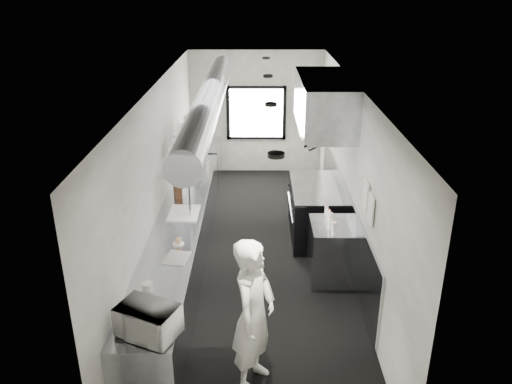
{
  "coord_description": "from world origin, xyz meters",
  "views": [
    {
      "loc": [
        0.03,
        -7.46,
        4.29
      ],
      "look_at": [
        0.01,
        -0.2,
        1.21
      ],
      "focal_mm": 35.98,
      "sensor_mm": 36.0,
      "label": 1
    }
  ],
  "objects_px": {
    "plate_stack_a": "(180,149)",
    "deli_tub_a": "(132,306)",
    "plate_stack_b": "(182,143)",
    "squeeze_bottle_c": "(330,218)",
    "range": "(315,211)",
    "deli_tub_b": "(147,287)",
    "pass_shelf": "(187,148)",
    "squeeze_bottle_a": "(334,228)",
    "plate_stack_c": "(188,133)",
    "squeeze_bottle_d": "(329,215)",
    "cutting_board": "(184,213)",
    "knife_block": "(178,189)",
    "microwave": "(148,321)",
    "bottle_station": "(332,252)",
    "far_work_table": "(204,164)",
    "exhaust_hood": "(324,103)",
    "squeeze_bottle_e": "(326,211)",
    "plate_stack_d": "(190,125)",
    "squeeze_bottle_b": "(330,223)",
    "prep_counter": "(181,245)",
    "small_plate": "(178,244)",
    "line_cook": "(254,315)"
  },
  "relations": [
    {
      "from": "bottle_station",
      "to": "far_work_table",
      "type": "distance_m",
      "value": 4.53
    },
    {
      "from": "pass_shelf",
      "to": "range",
      "type": "distance_m",
      "value": 2.49
    },
    {
      "from": "pass_shelf",
      "to": "far_work_table",
      "type": "distance_m",
      "value": 2.45
    },
    {
      "from": "prep_counter",
      "to": "plate_stack_a",
      "type": "xyz_separation_m",
      "value": [
        -0.07,
        0.87,
        1.27
      ]
    },
    {
      "from": "squeeze_bottle_e",
      "to": "squeeze_bottle_a",
      "type": "bearing_deg",
      "value": -87.51
    },
    {
      "from": "prep_counter",
      "to": "small_plate",
      "type": "height_order",
      "value": "small_plate"
    },
    {
      "from": "cutting_board",
      "to": "knife_block",
      "type": "bearing_deg",
      "value": 105.46
    },
    {
      "from": "microwave",
      "to": "plate_stack_b",
      "type": "distance_m",
      "value": 3.91
    },
    {
      "from": "plate_stack_b",
      "to": "squeeze_bottle_d",
      "type": "distance_m",
      "value": 2.71
    },
    {
      "from": "far_work_table",
      "to": "line_cook",
      "type": "bearing_deg",
      "value": -79.37
    },
    {
      "from": "pass_shelf",
      "to": "plate_stack_d",
      "type": "distance_m",
      "value": 0.76
    },
    {
      "from": "microwave",
      "to": "plate_stack_c",
      "type": "bearing_deg",
      "value": 115.11
    },
    {
      "from": "pass_shelf",
      "to": "squeeze_bottle_a",
      "type": "distance_m",
      "value": 3.09
    },
    {
      "from": "plate_stack_c",
      "to": "squeeze_bottle_d",
      "type": "height_order",
      "value": "plate_stack_c"
    },
    {
      "from": "bottle_station",
      "to": "plate_stack_d",
      "type": "relative_size",
      "value": 2.57
    },
    {
      "from": "plate_stack_c",
      "to": "plate_stack_d",
      "type": "distance_m",
      "value": 0.47
    },
    {
      "from": "far_work_table",
      "to": "squeeze_bottle_e",
      "type": "xyz_separation_m",
      "value": [
        2.23,
        -3.58,
        0.53
      ]
    },
    {
      "from": "plate_stack_b",
      "to": "squeeze_bottle_c",
      "type": "height_order",
      "value": "plate_stack_b"
    },
    {
      "from": "deli_tub_b",
      "to": "squeeze_bottle_b",
      "type": "bearing_deg",
      "value": 34.22
    },
    {
      "from": "plate_stack_c",
      "to": "exhaust_hood",
      "type": "bearing_deg",
      "value": -13.59
    },
    {
      "from": "far_work_table",
      "to": "pass_shelf",
      "type": "bearing_deg",
      "value": -91.07
    },
    {
      "from": "far_work_table",
      "to": "cutting_board",
      "type": "bearing_deg",
      "value": -89.28
    },
    {
      "from": "squeeze_bottle_b",
      "to": "small_plate",
      "type": "bearing_deg",
      "value": -167.33
    },
    {
      "from": "plate_stack_a",
      "to": "deli_tub_a",
      "type": "bearing_deg",
      "value": -92.36
    },
    {
      "from": "exhaust_hood",
      "to": "plate_stack_d",
      "type": "distance_m",
      "value": 2.61
    },
    {
      "from": "squeeze_bottle_d",
      "to": "exhaust_hood",
      "type": "bearing_deg",
      "value": 89.86
    },
    {
      "from": "knife_block",
      "to": "squeeze_bottle_c",
      "type": "xyz_separation_m",
      "value": [
        2.4,
        -1.02,
        -0.04
      ]
    },
    {
      "from": "exhaust_hood",
      "to": "squeeze_bottle_e",
      "type": "relative_size",
      "value": 13.81
    },
    {
      "from": "microwave",
      "to": "cutting_board",
      "type": "distance_m",
      "value": 2.89
    },
    {
      "from": "squeeze_bottle_c",
      "to": "cutting_board",
      "type": "bearing_deg",
      "value": 171.16
    },
    {
      "from": "plate_stack_b",
      "to": "plate_stack_d",
      "type": "relative_size",
      "value": 0.9
    },
    {
      "from": "bottle_station",
      "to": "squeeze_bottle_c",
      "type": "height_order",
      "value": "squeeze_bottle_c"
    },
    {
      "from": "cutting_board",
      "to": "line_cook",
      "type": "bearing_deg",
      "value": -66.84
    },
    {
      "from": "knife_block",
      "to": "squeeze_bottle_b",
      "type": "distance_m",
      "value": 2.64
    },
    {
      "from": "bottle_station",
      "to": "deli_tub_b",
      "type": "xyz_separation_m",
      "value": [
        -2.4,
        -1.7,
        0.5
      ]
    },
    {
      "from": "bottle_station",
      "to": "knife_block",
      "type": "distance_m",
      "value": 2.72
    },
    {
      "from": "prep_counter",
      "to": "squeeze_bottle_a",
      "type": "bearing_deg",
      "value": -12.47
    },
    {
      "from": "exhaust_hood",
      "to": "squeeze_bottle_d",
      "type": "distance_m",
      "value": 1.87
    },
    {
      "from": "squeeze_bottle_d",
      "to": "squeeze_bottle_e",
      "type": "bearing_deg",
      "value": 94.73
    },
    {
      "from": "range",
      "to": "deli_tub_b",
      "type": "bearing_deg",
      "value": -126.5
    },
    {
      "from": "deli_tub_b",
      "to": "squeeze_bottle_d",
      "type": "bearing_deg",
      "value": 38.4
    },
    {
      "from": "exhaust_hood",
      "to": "cutting_board",
      "type": "bearing_deg",
      "value": -155.24
    },
    {
      "from": "pass_shelf",
      "to": "squeeze_bottle_c",
      "type": "distance_m",
      "value": 2.89
    },
    {
      "from": "line_cook",
      "to": "deli_tub_a",
      "type": "bearing_deg",
      "value": 108.0
    },
    {
      "from": "knife_block",
      "to": "squeeze_bottle_d",
      "type": "height_order",
      "value": "knife_block"
    },
    {
      "from": "prep_counter",
      "to": "small_plate",
      "type": "xyz_separation_m",
      "value": [
        0.1,
        -0.79,
        0.46
      ]
    },
    {
      "from": "plate_stack_a",
      "to": "squeeze_bottle_a",
      "type": "relative_size",
      "value": 1.55
    },
    {
      "from": "bottle_station",
      "to": "small_plate",
      "type": "distance_m",
      "value": 2.33
    },
    {
      "from": "range",
      "to": "bottle_station",
      "type": "xyz_separation_m",
      "value": [
        0.11,
        -1.4,
        -0.02
      ]
    },
    {
      "from": "cutting_board",
      "to": "squeeze_bottle_d",
      "type": "height_order",
      "value": "squeeze_bottle_d"
    }
  ]
}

